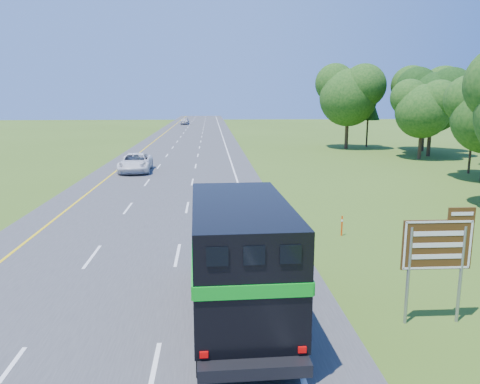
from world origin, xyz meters
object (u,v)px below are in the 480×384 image
at_px(horse_truck, 238,255).
at_px(white_suv, 136,163).
at_px(far_car, 185,121).
at_px(exit_sign, 438,249).

bearing_deg(horse_truck, white_suv, 102.69).
distance_m(white_suv, far_car, 77.72).
distance_m(horse_truck, far_car, 107.88).
bearing_deg(exit_sign, white_suv, 114.29).
relative_size(horse_truck, far_car, 1.76).
relative_size(white_suv, exit_sign, 1.67).
distance_m(far_car, exit_sign, 109.08).
bearing_deg(horse_truck, far_car, 92.02).
xyz_separation_m(white_suv, far_car, (0.53, 77.72, 0.01)).
relative_size(white_suv, far_car, 1.22).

